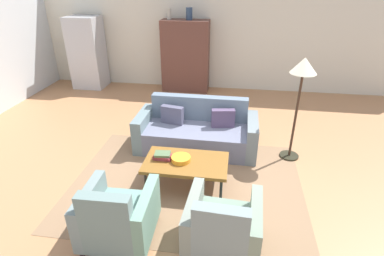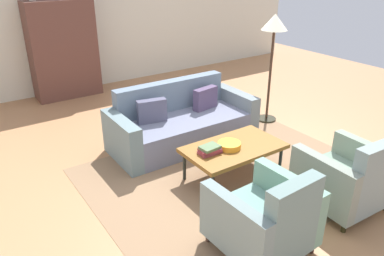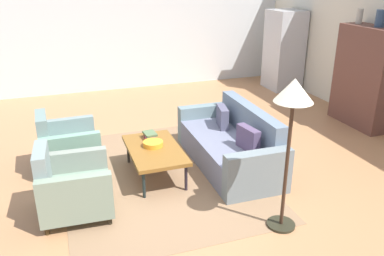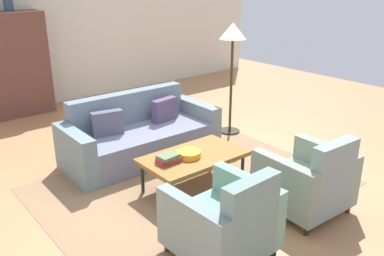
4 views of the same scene
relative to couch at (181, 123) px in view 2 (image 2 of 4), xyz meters
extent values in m
plane|color=#B07A4F|center=(0.32, -0.92, -0.29)|extent=(11.83, 11.83, 0.00)
cube|color=beige|center=(0.32, 3.29, 1.11)|extent=(9.86, 0.12, 2.80)
cube|color=#8D6C4E|center=(0.00, -1.14, -0.28)|extent=(3.40, 2.60, 0.01)
cube|color=slate|center=(0.00, -0.09, -0.08)|extent=(1.75, 0.92, 0.42)
cube|color=slate|center=(0.00, 0.27, 0.14)|extent=(1.74, 0.20, 0.86)
cube|color=slate|center=(0.96, -0.10, 0.02)|extent=(0.19, 0.90, 0.62)
cube|color=slate|center=(-0.96, -0.08, 0.02)|extent=(0.19, 0.90, 0.62)
cube|color=#534361|center=(0.45, 0.01, 0.29)|extent=(0.41, 0.18, 0.32)
cube|color=#505066|center=(-0.45, 0.02, 0.29)|extent=(0.42, 0.20, 0.32)
cylinder|color=black|center=(-0.53, -0.91, -0.10)|extent=(0.04, 0.04, 0.37)
cylinder|color=#251E27|center=(0.53, -0.91, -0.10)|extent=(0.04, 0.04, 0.37)
cylinder|color=#272624|center=(-0.53, -1.47, -0.10)|extent=(0.04, 0.04, 0.37)
cylinder|color=black|center=(0.53, -1.47, -0.10)|extent=(0.04, 0.04, 0.37)
cube|color=brown|center=(0.00, -1.19, 0.11)|extent=(1.20, 0.70, 0.05)
cylinder|color=#3D2920|center=(-0.95, -1.96, -0.24)|extent=(0.05, 0.05, 0.10)
cylinder|color=#302522|center=(-0.27, -1.94, -0.24)|extent=(0.05, 0.05, 0.10)
cylinder|color=black|center=(-0.25, -2.62, -0.24)|extent=(0.05, 0.05, 0.10)
cube|color=gray|center=(-0.60, -2.29, -0.04)|extent=(0.58, 0.82, 0.30)
cube|color=slate|center=(-0.59, -2.62, 0.20)|extent=(0.56, 0.16, 0.78)
cube|color=gray|center=(-0.94, -2.30, 0.09)|extent=(0.14, 0.80, 0.56)
cube|color=gray|center=(-0.26, -2.28, 0.09)|extent=(0.14, 0.80, 0.56)
cylinder|color=black|center=(0.28, -1.93, -0.24)|extent=(0.05, 0.05, 0.10)
cylinder|color=#2F281B|center=(0.96, -1.96, -0.24)|extent=(0.05, 0.05, 0.10)
cylinder|color=black|center=(0.24, -2.61, -0.24)|extent=(0.05, 0.05, 0.10)
cube|color=gray|center=(0.60, -2.29, -0.04)|extent=(0.60, 0.83, 0.30)
cube|color=gray|center=(0.58, -2.62, 0.20)|extent=(0.57, 0.17, 0.78)
cube|color=gray|center=(0.26, -2.27, 0.09)|extent=(0.16, 0.81, 0.56)
cube|color=gray|center=(0.94, -2.30, 0.09)|extent=(0.16, 0.81, 0.56)
cylinder|color=orange|center=(-0.07, -1.19, 0.17)|extent=(0.28, 0.28, 0.07)
cube|color=brown|center=(-0.35, -1.17, 0.15)|extent=(0.27, 0.16, 0.03)
cube|color=#96313E|center=(-0.35, -1.17, 0.18)|extent=(0.27, 0.19, 0.03)
cube|color=#526C46|center=(-0.35, -1.17, 0.21)|extent=(0.24, 0.18, 0.03)
cube|color=brown|center=(-0.71, 2.94, 0.61)|extent=(1.20, 0.50, 1.80)
cube|color=#3D3415|center=(-1.01, 3.20, 0.61)|extent=(0.56, 0.01, 1.51)
cube|color=#3D2814|center=(-0.41, 3.20, 0.61)|extent=(0.56, 0.01, 1.51)
cylinder|color=#28281A|center=(1.62, -0.13, -0.27)|extent=(0.32, 0.32, 0.03)
cylinder|color=#372419|center=(1.62, -0.13, 0.47)|extent=(0.04, 0.04, 1.45)
cone|color=#EDE5C4|center=(1.62, -0.13, 1.31)|extent=(0.40, 0.40, 0.24)
camera|label=1|loc=(0.64, -4.83, 2.55)|focal=28.66mm
camera|label=2|loc=(-2.69, -4.22, 2.22)|focal=35.25mm
camera|label=3|loc=(4.85, -2.33, 2.42)|focal=37.05mm
camera|label=4|loc=(-2.75, -4.51, 2.08)|focal=38.32mm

